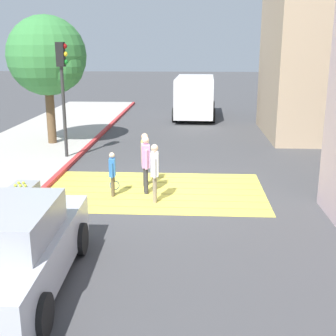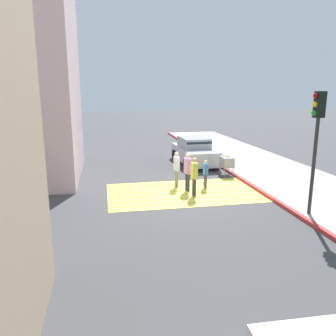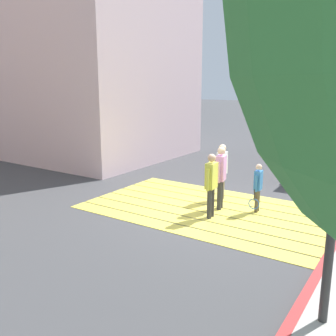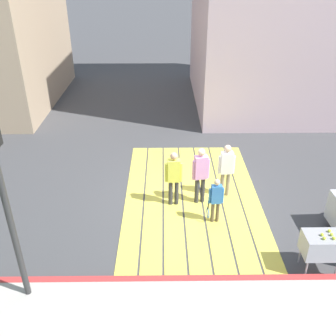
{
  "view_description": "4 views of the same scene",
  "coord_description": "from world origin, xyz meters",
  "px_view_note": "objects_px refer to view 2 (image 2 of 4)",
  "views": [
    {
      "loc": [
        1.11,
        -12.45,
        4.16
      ],
      "look_at": [
        0.42,
        -0.4,
        0.82
      ],
      "focal_mm": 47.95,
      "sensor_mm": 36.0,
      "label": 1
    },
    {
      "loc": [
        3.24,
        13.33,
        4.24
      ],
      "look_at": [
        0.57,
        -0.48,
        1.0
      ],
      "focal_mm": 35.77,
      "sensor_mm": 36.0,
      "label": 2
    },
    {
      "loc": [
        -4.36,
        8.5,
        3.28
      ],
      "look_at": [
        0.64,
        0.98,
        1.23
      ],
      "focal_mm": 40.25,
      "sensor_mm": 36.0,
      "label": 3
    },
    {
      "loc": [
        -9.09,
        0.79,
        6.08
      ],
      "look_at": [
        -0.18,
        0.69,
        1.08
      ],
      "focal_mm": 40.52,
      "sensor_mm": 36.0,
      "label": 4
    }
  ],
  "objects_px": {
    "tennis_ball_cart": "(227,162)",
    "pedestrian_adult_side": "(194,174)",
    "car_parked_near_curb": "(194,152)",
    "pedestrian_adult_trailing": "(188,169)",
    "traffic_light_corner": "(317,129)",
    "pedestrian_adult_lead": "(177,167)",
    "pedestrian_child_with_racket": "(206,172)"
  },
  "relations": [
    {
      "from": "traffic_light_corner",
      "to": "tennis_ball_cart",
      "type": "distance_m",
      "value": 6.58
    },
    {
      "from": "pedestrian_adult_side",
      "to": "pedestrian_adult_trailing",
      "type": "bearing_deg",
      "value": -82.25
    },
    {
      "from": "pedestrian_adult_lead",
      "to": "pedestrian_adult_side",
      "type": "bearing_deg",
      "value": 105.96
    },
    {
      "from": "tennis_ball_cart",
      "to": "pedestrian_child_with_racket",
      "type": "relative_size",
      "value": 0.8
    },
    {
      "from": "pedestrian_adult_lead",
      "to": "traffic_light_corner",
      "type": "bearing_deg",
      "value": 129.22
    },
    {
      "from": "pedestrian_adult_trailing",
      "to": "pedestrian_child_with_racket",
      "type": "relative_size",
      "value": 1.31
    },
    {
      "from": "car_parked_near_curb",
      "to": "traffic_light_corner",
      "type": "xyz_separation_m",
      "value": [
        -1.58,
        9.1,
        2.3
      ]
    },
    {
      "from": "car_parked_near_curb",
      "to": "traffic_light_corner",
      "type": "relative_size",
      "value": 1.03
    },
    {
      "from": "pedestrian_adult_lead",
      "to": "pedestrian_adult_side",
      "type": "xyz_separation_m",
      "value": [
        -0.42,
        1.48,
        0.0
      ]
    },
    {
      "from": "tennis_ball_cart",
      "to": "pedestrian_adult_side",
      "type": "xyz_separation_m",
      "value": [
        2.57,
        3.09,
        0.24
      ]
    },
    {
      "from": "traffic_light_corner",
      "to": "pedestrian_child_with_racket",
      "type": "xyz_separation_m",
      "value": [
        2.45,
        -4.06,
        -2.32
      ]
    },
    {
      "from": "pedestrian_adult_trailing",
      "to": "pedestrian_adult_side",
      "type": "distance_m",
      "value": 0.74
    },
    {
      "from": "car_parked_near_curb",
      "to": "tennis_ball_cart",
      "type": "xyz_separation_m",
      "value": [
        -0.9,
        2.99,
        -0.04
      ]
    },
    {
      "from": "tennis_ball_cart",
      "to": "pedestrian_adult_side",
      "type": "height_order",
      "value": "pedestrian_adult_side"
    },
    {
      "from": "car_parked_near_curb",
      "to": "tennis_ball_cart",
      "type": "height_order",
      "value": "car_parked_near_curb"
    },
    {
      "from": "traffic_light_corner",
      "to": "tennis_ball_cart",
      "type": "height_order",
      "value": "traffic_light_corner"
    },
    {
      "from": "car_parked_near_curb",
      "to": "pedestrian_adult_trailing",
      "type": "xyz_separation_m",
      "value": [
        1.77,
        5.35,
        0.24
      ]
    },
    {
      "from": "pedestrian_adult_side",
      "to": "pedestrian_child_with_racket",
      "type": "xyz_separation_m",
      "value": [
        -0.8,
        -1.04,
        -0.22
      ]
    },
    {
      "from": "tennis_ball_cart",
      "to": "pedestrian_adult_side",
      "type": "bearing_deg",
      "value": 50.29
    },
    {
      "from": "traffic_light_corner",
      "to": "pedestrian_child_with_racket",
      "type": "height_order",
      "value": "traffic_light_corner"
    },
    {
      "from": "traffic_light_corner",
      "to": "pedestrian_adult_lead",
      "type": "relative_size",
      "value": 2.63
    },
    {
      "from": "car_parked_near_curb",
      "to": "tennis_ball_cart",
      "type": "relative_size",
      "value": 4.28
    },
    {
      "from": "pedestrian_child_with_racket",
      "to": "car_parked_near_curb",
      "type": "bearing_deg",
      "value": -99.75
    },
    {
      "from": "pedestrian_adult_trailing",
      "to": "tennis_ball_cart",
      "type": "bearing_deg",
      "value": -138.48
    },
    {
      "from": "car_parked_near_curb",
      "to": "pedestrian_child_with_racket",
      "type": "bearing_deg",
      "value": 80.25
    },
    {
      "from": "pedestrian_adult_lead",
      "to": "pedestrian_adult_trailing",
      "type": "distance_m",
      "value": 0.81
    },
    {
      "from": "car_parked_near_curb",
      "to": "pedestrian_adult_trailing",
      "type": "height_order",
      "value": "pedestrian_adult_trailing"
    },
    {
      "from": "car_parked_near_curb",
      "to": "pedestrian_child_with_racket",
      "type": "relative_size",
      "value": 3.42
    },
    {
      "from": "traffic_light_corner",
      "to": "pedestrian_adult_side",
      "type": "relative_size",
      "value": 2.63
    },
    {
      "from": "tennis_ball_cart",
      "to": "pedestrian_adult_lead",
      "type": "xyz_separation_m",
      "value": [
        2.99,
        1.62,
        0.24
      ]
    },
    {
      "from": "traffic_light_corner",
      "to": "pedestrian_adult_side",
      "type": "xyz_separation_m",
      "value": [
        3.25,
        -3.02,
        -2.1
      ]
    },
    {
      "from": "pedestrian_adult_lead",
      "to": "pedestrian_child_with_racket",
      "type": "height_order",
      "value": "pedestrian_adult_lead"
    }
  ]
}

